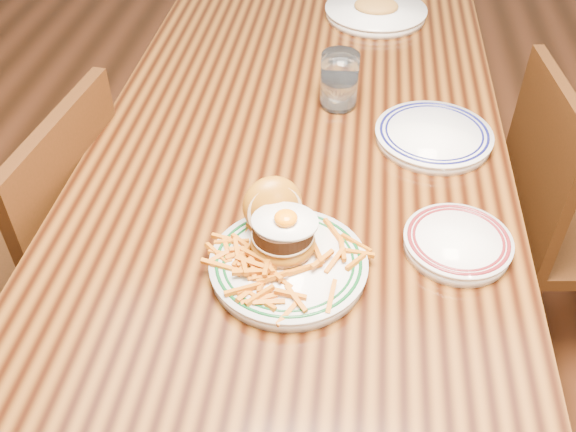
# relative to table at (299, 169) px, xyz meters

# --- Properties ---
(floor) EXTENTS (6.00, 6.00, 0.00)m
(floor) POSITION_rel_table_xyz_m (0.00, 0.00, -0.66)
(floor) COLOR black
(floor) RESTS_ON ground
(table) EXTENTS (0.85, 1.60, 0.75)m
(table) POSITION_rel_table_xyz_m (0.00, 0.00, 0.00)
(table) COLOR black
(table) RESTS_ON floor
(chair_left) EXTENTS (0.44, 0.44, 0.86)m
(chair_left) POSITION_rel_table_xyz_m (-0.56, -0.15, -0.20)
(chair_left) COLOR #3A1C0C
(chair_left) RESTS_ON floor
(chair_right) EXTENTS (0.42, 0.42, 0.81)m
(chair_right) POSITION_rel_table_xyz_m (0.66, 0.17, -0.23)
(chair_right) COLOR #3A1C0C
(chair_right) RESTS_ON floor
(main_plate) EXTENTS (0.26, 0.27, 0.12)m
(main_plate) POSITION_rel_table_xyz_m (0.02, -0.37, 0.12)
(main_plate) COLOR white
(main_plate) RESTS_ON table
(side_plate) EXTENTS (0.18, 0.18, 0.03)m
(side_plate) POSITION_rel_table_xyz_m (0.30, -0.30, 0.10)
(side_plate) COLOR white
(side_plate) RESTS_ON table
(rear_plate) EXTENTS (0.24, 0.24, 0.03)m
(rear_plate) POSITION_rel_table_xyz_m (0.28, 0.01, 0.10)
(rear_plate) COLOR white
(rear_plate) RESTS_ON table
(water_glass) EXTENTS (0.08, 0.08, 0.12)m
(water_glass) POSITION_rel_table_xyz_m (0.07, 0.13, 0.14)
(water_glass) COLOR white
(water_glass) RESTS_ON table
(far_plate) EXTENTS (0.28, 0.28, 0.05)m
(far_plate) POSITION_rel_table_xyz_m (0.15, 0.59, 0.10)
(far_plate) COLOR white
(far_plate) RESTS_ON table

